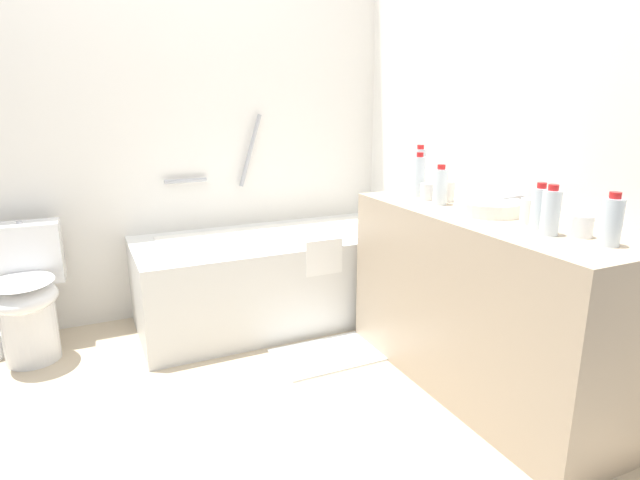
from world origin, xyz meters
TOP-DOWN VIEW (x-y plane):
  - ground_plane at (0.00, 0.00)m, footprint 4.04×4.04m
  - wall_back_tiled at (0.00, 1.28)m, footprint 3.44×0.10m
  - wall_right_mirror at (1.57, 0.00)m, footprint 0.10×2.85m
  - bathtub at (0.66, 0.85)m, footprint 1.68×0.75m
  - toilet at (-0.71, 0.92)m, footprint 0.37×0.53m
  - vanity_counter at (1.24, -0.30)m, footprint 0.55×1.44m
  - sink_basin at (1.24, -0.27)m, footprint 0.30×0.30m
  - sink_faucet at (1.42, -0.27)m, footprint 0.13×0.15m
  - water_bottle_0 at (1.17, -0.01)m, footprint 0.07×0.07m
  - water_bottle_1 at (1.25, 0.27)m, footprint 0.06×0.06m
  - water_bottle_2 at (1.22, -0.57)m, footprint 0.07×0.07m
  - water_bottle_3 at (1.18, -0.66)m, footprint 0.07×0.07m
  - water_bottle_4 at (1.25, -0.86)m, footprint 0.07×0.07m
  - water_bottle_5 at (1.20, 0.20)m, footprint 0.06×0.06m
  - drinking_glass_0 at (1.19, 0.11)m, footprint 0.07×0.07m
  - drinking_glass_1 at (1.26, 0.04)m, footprint 0.08×0.08m
  - drinking_glass_2 at (1.25, -0.49)m, footprint 0.07×0.07m
  - drinking_glass_3 at (1.27, -0.74)m, footprint 0.07×0.07m
  - bath_mat at (0.71, 0.26)m, footprint 0.56×0.36m

SIDE VIEW (x-z plane):
  - ground_plane at x=0.00m, z-range 0.00..0.00m
  - bath_mat at x=0.71m, z-range 0.00..0.01m
  - bathtub at x=0.66m, z-range -0.33..0.90m
  - toilet at x=-0.71m, z-range 0.00..0.70m
  - vanity_counter at x=1.24m, z-range 0.00..0.83m
  - sink_basin at x=1.24m, z-range 0.83..0.89m
  - sink_faucet at x=1.42m, z-range 0.83..0.90m
  - drinking_glass_3 at x=1.27m, z-range 0.83..0.91m
  - drinking_glass_0 at x=1.19m, z-range 0.83..0.91m
  - drinking_glass_1 at x=1.26m, z-range 0.83..0.93m
  - drinking_glass_2 at x=1.25m, z-range 0.83..0.93m
  - water_bottle_2 at x=1.22m, z-range 0.82..1.01m
  - water_bottle_4 at x=1.25m, z-range 0.82..1.01m
  - water_bottle_3 at x=1.18m, z-range 0.82..1.01m
  - water_bottle_0 at x=1.17m, z-range 0.82..1.02m
  - water_bottle_5 at x=1.20m, z-range 0.82..1.05m
  - water_bottle_1 at x=1.25m, z-range 0.82..1.08m
  - wall_back_tiled at x=0.00m, z-range 0.00..2.38m
  - wall_right_mirror at x=1.57m, z-range 0.00..2.38m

